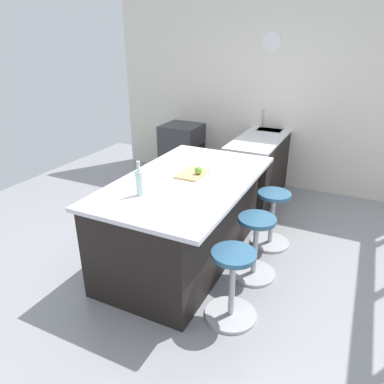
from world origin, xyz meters
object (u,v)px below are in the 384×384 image
oven_range (182,150)px  cutting_board (192,174)px  kitchen_island (184,218)px  stool_middle (255,249)px  water_bottle (139,182)px  stool_by_window (272,220)px  stool_near_camera (232,287)px  apple_green (198,170)px

oven_range → cutting_board: (2.07, 1.19, 0.48)m
oven_range → kitchen_island: size_ratio=0.43×
stool_middle → water_bottle: 1.30m
oven_range → stool_by_window: bearing=51.4°
kitchen_island → stool_near_camera: bearing=50.3°
stool_by_window → stool_middle: size_ratio=1.00×
stool_by_window → stool_near_camera: size_ratio=1.00×
oven_range → apple_green: (2.07, 1.26, 0.53)m
stool_middle → water_bottle: (0.54, -0.93, 0.73)m
apple_green → water_bottle: (0.65, -0.26, 0.06)m
oven_range → water_bottle: size_ratio=2.79×
cutting_board → apple_green: size_ratio=4.58×
cutting_board → apple_green: (0.01, 0.07, 0.05)m
apple_green → water_bottle: water_bottle is taller
cutting_board → water_bottle: water_bottle is taller
kitchen_island → stool_middle: kitchen_island is taller
kitchen_island → stool_near_camera: (0.65, 0.78, -0.16)m
stool_near_camera → cutting_board: size_ratio=1.78×
apple_green → stool_near_camera: bearing=41.2°
kitchen_island → water_bottle: water_bottle is taller
oven_range → kitchen_island: kitchen_island is taller
stool_by_window → stool_near_camera: same height
stool_by_window → water_bottle: water_bottle is taller
oven_range → stool_by_window: size_ratio=1.36×
stool_by_window → water_bottle: (1.19, -0.93, 0.73)m
kitchen_island → cutting_board: cutting_board is taller
kitchen_island → stool_near_camera: kitchen_island is taller
stool_middle → apple_green: 0.95m
stool_middle → cutting_board: size_ratio=1.78×
cutting_board → stool_middle: bearing=80.9°
stool_near_camera → water_bottle: bearing=-96.5°
oven_range → apple_green: 2.49m
oven_range → kitchen_island: 2.47m
oven_range → cutting_board: size_ratio=2.42×
stool_middle → cutting_board: cutting_board is taller
cutting_board → kitchen_island: bearing=-20.0°
oven_range → cutting_board: cutting_board is taller
stool_by_window → cutting_board: (0.53, -0.73, 0.62)m
oven_range → stool_middle: 2.92m
oven_range → stool_by_window: (1.54, 1.93, -0.13)m
stool_near_camera → apple_green: size_ratio=8.14×
stool_by_window → stool_near_camera: (1.29, 0.00, 0.00)m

